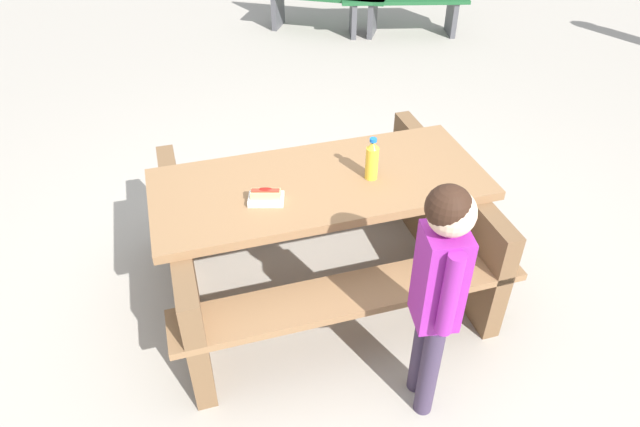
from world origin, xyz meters
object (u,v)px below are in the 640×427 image
soda_bottle (372,160)px  child_in_coat (439,279)px  picnic_table (320,225)px  hotdog_tray (266,197)px

soda_bottle → child_in_coat: (0.15, 0.86, -0.05)m
soda_bottle → picnic_table: bearing=-18.8°
hotdog_tray → soda_bottle: bearing=177.7°
hotdog_tray → child_in_coat: child_in_coat is taller
picnic_table → hotdog_tray: (0.33, 0.07, 0.34)m
soda_bottle → hotdog_tray: (0.59, -0.02, -0.08)m
soda_bottle → hotdog_tray: size_ratio=1.16×
soda_bottle → child_in_coat: child_in_coat is taller
child_in_coat → soda_bottle: bearing=-99.7°
soda_bottle → hotdog_tray: 0.60m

